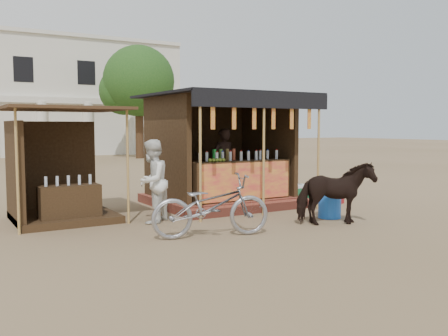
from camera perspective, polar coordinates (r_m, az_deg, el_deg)
The scene contains 10 objects.
ground at distance 9.49m, azimuth 4.99°, elevation -7.33°, with size 120.00×120.00×0.00m, color #846B4C.
main_stall at distance 12.68m, azimuth -0.15°, elevation 0.43°, with size 3.60×3.61×2.78m.
secondary_stall at distance 11.05m, azimuth -18.79°, elevation -1.38°, with size 2.40×2.40×2.38m.
cow at distance 10.29m, azimuth 12.59°, elevation -2.86°, with size 0.69×1.52×1.28m, color black.
motorbike at distance 8.96m, azimuth -1.49°, elevation -4.35°, with size 0.75×2.15×1.13m, color gray.
bystander at distance 10.37m, azimuth -8.22°, elevation -1.51°, with size 0.84×0.65×1.72m, color white.
blue_barrel at distance 11.10m, azimuth 11.98°, elevation -3.80°, with size 0.49×0.49×0.70m, color blue.
red_crate at distance 13.23m, azimuth 12.51°, elevation -3.29°, with size 0.37×0.39×0.31m, color maroon.
cooler at distance 13.19m, azimuth 8.43°, elevation -2.92°, with size 0.65×0.45×0.46m.
tree at distance 31.83m, azimuth -10.12°, elevation 9.47°, with size 4.50×4.40×7.00m.
Camera 1 is at (-5.43, -7.52, 1.99)m, focal length 40.00 mm.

